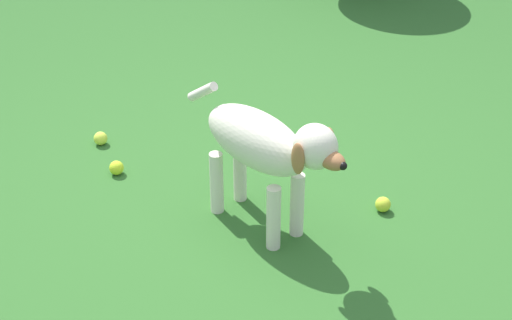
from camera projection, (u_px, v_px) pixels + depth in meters
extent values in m
plane|color=#2D6026|center=(227.00, 203.00, 3.41)|extent=(14.00, 14.00, 0.00)
ellipsoid|color=silver|center=(256.00, 139.00, 3.09)|extent=(0.22, 0.53, 0.23)
cylinder|color=silver|center=(297.00, 205.00, 3.16)|extent=(0.06, 0.06, 0.28)
cylinder|color=silver|center=(274.00, 218.00, 3.08)|extent=(0.06, 0.06, 0.28)
cylinder|color=silver|center=(240.00, 171.00, 3.37)|extent=(0.06, 0.06, 0.28)
cylinder|color=silver|center=(217.00, 183.00, 3.29)|extent=(0.06, 0.06, 0.28)
ellipsoid|color=silver|center=(316.00, 147.00, 2.84)|extent=(0.16, 0.18, 0.17)
ellipsoid|color=#9E663D|center=(331.00, 160.00, 2.81)|extent=(0.08, 0.12, 0.07)
sphere|color=black|center=(343.00, 166.00, 2.77)|extent=(0.03, 0.03, 0.03)
ellipsoid|color=#9E663D|center=(329.00, 143.00, 2.91)|extent=(0.03, 0.06, 0.13)
ellipsoid|color=#9E663D|center=(298.00, 159.00, 2.81)|extent=(0.03, 0.06, 0.13)
cylinder|color=silver|center=(202.00, 92.00, 3.25)|extent=(0.04, 0.17, 0.14)
sphere|color=#CDE041|center=(101.00, 138.00, 3.82)|extent=(0.07, 0.07, 0.07)
sphere|color=#C4DD29|center=(117.00, 168.00, 3.60)|extent=(0.07, 0.07, 0.07)
sphere|color=#C4D132|center=(383.00, 204.00, 3.35)|extent=(0.07, 0.07, 0.07)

